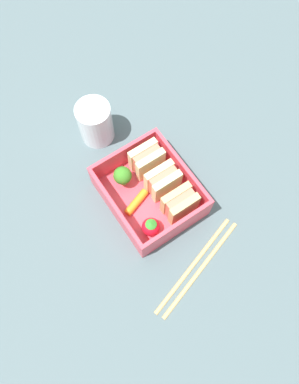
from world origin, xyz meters
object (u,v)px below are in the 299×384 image
at_px(sandwich_center_left, 163,181).
at_px(broccoli_floret, 123,176).
at_px(chopstick_pair, 197,267).
at_px(sandwich_left, 147,160).
at_px(sandwich_center, 180,204).
at_px(strawberry_far_left, 151,227).
at_px(carrot_stick_far_left, 138,204).
at_px(drinking_glass, 95,123).

relative_size(sandwich_center_left, broccoli_floret, 1.19).
bearing_deg(chopstick_pair, sandwich_left, 170.82).
bearing_deg(broccoli_floret, sandwich_center, 28.50).
bearing_deg(sandwich_center_left, chopstick_pair, -12.18).
height_order(sandwich_left, strawberry_far_left, sandwich_left).
bearing_deg(carrot_stick_far_left, chopstick_pair, 9.30).
xyz_separation_m(sandwich_center_left, carrot_stick_far_left, (0.00, -0.05, -0.02)).
relative_size(sandwich_center_left, sandwich_center, 1.00).
bearing_deg(strawberry_far_left, carrot_stick_far_left, 173.83).
relative_size(sandwich_left, broccoli_floret, 1.19).
xyz_separation_m(broccoli_floret, strawberry_far_left, (0.09, -0.01, -0.01)).
relative_size(strawberry_far_left, drinking_glass, 0.45).
bearing_deg(strawberry_far_left, sandwich_left, 149.50).
height_order(sandwich_center, broccoli_floret, sandwich_center).
distance_m(sandwich_center_left, carrot_stick_far_left, 0.06).
relative_size(carrot_stick_far_left, chopstick_pair, 0.26).
relative_size(carrot_stick_far_left, strawberry_far_left, 1.39).
bearing_deg(broccoli_floret, carrot_stick_far_left, -3.56).
xyz_separation_m(carrot_stick_far_left, drinking_glass, (-0.16, 0.02, 0.02)).
xyz_separation_m(strawberry_far_left, chopstick_pair, (0.09, 0.03, -0.02)).
bearing_deg(carrot_stick_far_left, broccoli_floret, 176.44).
distance_m(strawberry_far_left, drinking_glass, 0.21).
bearing_deg(strawberry_far_left, chopstick_pair, 17.02).
bearing_deg(sandwich_center, drinking_glass, -170.31).
distance_m(sandwich_center_left, strawberry_far_left, 0.08).
bearing_deg(drinking_glass, sandwich_center, 9.69).
bearing_deg(broccoli_floret, sandwich_left, 93.19).
bearing_deg(broccoli_floret, strawberry_far_left, -4.85).
bearing_deg(sandwich_center, sandwich_center_left, 180.00).
bearing_deg(sandwich_center, chopstick_pair, -18.00).
relative_size(sandwich_center, chopstick_pair, 0.28).
distance_m(sandwich_left, strawberry_far_left, 0.11).
height_order(broccoli_floret, strawberry_far_left, broccoli_floret).
bearing_deg(sandwich_left, sandwich_center_left, 0.00).
height_order(strawberry_far_left, chopstick_pair, strawberry_far_left).
xyz_separation_m(sandwich_center, strawberry_far_left, (0.00, -0.06, -0.01)).
bearing_deg(drinking_glass, carrot_stick_far_left, -6.42).
distance_m(carrot_stick_far_left, drinking_glass, 0.16).
distance_m(sandwich_center, broccoli_floret, 0.10).
bearing_deg(chopstick_pair, drinking_glass, -179.16).
relative_size(sandwich_left, carrot_stick_far_left, 1.06).
height_order(sandwich_left, broccoli_floret, sandwich_left).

